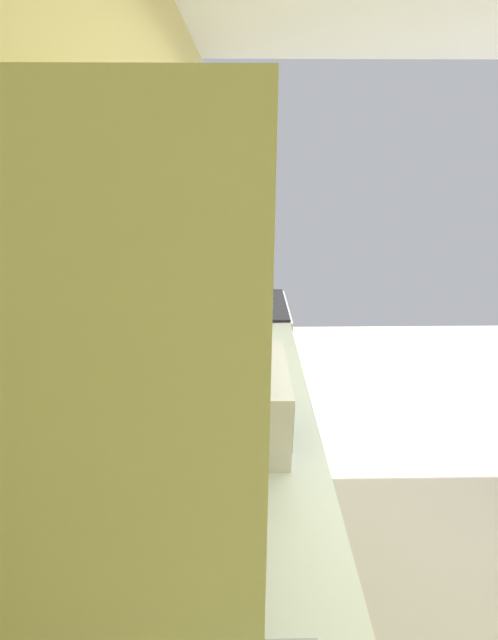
# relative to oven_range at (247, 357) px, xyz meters

# --- Properties ---
(ground_plane) EXTENTS (5.92, 5.92, 0.00)m
(ground_plane) POSITION_rel_oven_range_xyz_m (-1.31, -1.18, -0.48)
(ground_plane) COLOR beige
(wall_back) EXTENTS (3.82, 0.12, 2.66)m
(wall_back) POSITION_rel_oven_range_xyz_m (-1.31, 0.38, 0.85)
(wall_back) COLOR #DAC876
(wall_back) RESTS_ON ground_plane
(counter_run) EXTENTS (2.81, 0.64, 0.93)m
(counter_run) POSITION_rel_oven_range_xyz_m (-1.75, 0.02, -0.01)
(counter_run) COLOR beige
(counter_run) RESTS_ON ground_plane
(upper_cabinets) EXTENTS (1.80, 0.32, 0.60)m
(upper_cabinets) POSITION_rel_oven_range_xyz_m (-1.75, 0.16, 1.32)
(upper_cabinets) COLOR beige
(oven_range) EXTENTS (0.70, 0.66, 1.11)m
(oven_range) POSITION_rel_oven_range_xyz_m (0.00, 0.00, 0.00)
(oven_range) COLOR #B7BABF
(oven_range) RESTS_ON ground_plane
(microwave) EXTENTS (0.48, 0.39, 0.32)m
(microwave) POSITION_rel_oven_range_xyz_m (-1.51, 0.04, 0.61)
(microwave) COLOR white
(microwave) RESTS_ON counter_run
(bowl) EXTENTS (0.19, 0.19, 0.05)m
(bowl) POSITION_rel_oven_range_xyz_m (-0.93, -0.05, 0.48)
(bowl) COLOR gold
(bowl) RESTS_ON counter_run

